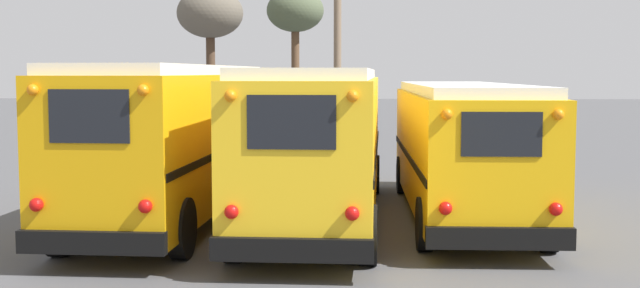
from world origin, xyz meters
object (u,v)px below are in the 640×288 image
school_bus_0 (176,136)px  utility_pole (338,38)px  bare_tree_0 (210,16)px  school_bus_1 (320,139)px  bare_tree_1 (295,14)px  school_bus_2 (462,145)px

school_bus_0 → utility_pole: bearing=76.8°
bare_tree_0 → school_bus_1: bearing=-73.3°
school_bus_0 → bare_tree_1: size_ratio=1.39×
utility_pole → bare_tree_1: (-2.29, 9.18, 1.57)m
school_bus_1 → bare_tree_1: (-2.20, 22.89, 4.32)m
school_bus_0 → school_bus_1: (3.12, 0.01, -0.04)m
bare_tree_0 → bare_tree_1: bare_tree_1 is taller
utility_pole → bare_tree_1: size_ratio=1.19×
bare_tree_0 → school_bus_2: bearing=-64.7°
school_bus_2 → bare_tree_0: 21.44m
utility_pole → school_bus_1: bearing=-90.4°
school_bus_1 → bare_tree_1: 23.40m
school_bus_1 → school_bus_0: bearing=-179.8°
bare_tree_0 → school_bus_0: bearing=-82.0°
utility_pole → school_bus_0: bearing=-103.2°
school_bus_0 → bare_tree_1: 23.32m
school_bus_0 → utility_pole: (3.21, 13.72, 2.70)m
school_bus_1 → utility_pole: 13.98m
school_bus_2 → school_bus_1: bearing=-169.7°
bare_tree_0 → bare_tree_1: (3.66, 3.31, 0.32)m
school_bus_0 → school_bus_2: (6.23, 0.58, -0.21)m
utility_pole → bare_tree_0: utility_pole is taller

